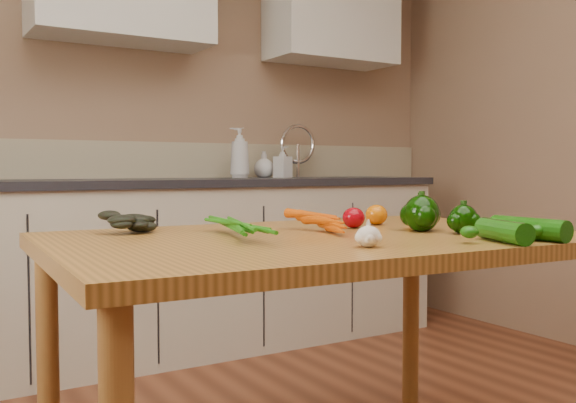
# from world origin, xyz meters

# --- Properties ---
(room) EXTENTS (4.04, 5.04, 2.64)m
(room) POSITION_xyz_m (0.00, 0.17, 1.25)
(room) COLOR brown
(room) RESTS_ON ground
(counter_run) EXTENTS (2.84, 0.64, 1.14)m
(counter_run) POSITION_xyz_m (0.21, 2.19, 0.46)
(counter_run) COLOR beige
(counter_run) RESTS_ON ground
(table) EXTENTS (1.48, 0.99, 0.77)m
(table) POSITION_xyz_m (-0.10, 0.53, 0.69)
(table) COLOR #AE7432
(table) RESTS_ON ground
(soap_bottle_a) EXTENTS (0.15, 0.15, 0.28)m
(soap_bottle_a) POSITION_xyz_m (0.54, 2.27, 1.04)
(soap_bottle_a) COLOR silver
(soap_bottle_a) RESTS_ON counter_run
(soap_bottle_b) EXTENTS (0.10, 0.10, 0.18)m
(soap_bottle_b) POSITION_xyz_m (0.81, 2.25, 0.99)
(soap_bottle_b) COLOR silver
(soap_bottle_b) RESTS_ON counter_run
(soap_bottle_c) EXTENTS (0.17, 0.17, 0.15)m
(soap_bottle_c) POSITION_xyz_m (0.74, 2.35, 0.98)
(soap_bottle_c) COLOR silver
(soap_bottle_c) RESTS_ON counter_run
(carrot_bunch) EXTENTS (0.28, 0.22, 0.07)m
(carrot_bunch) POSITION_xyz_m (-0.14, 0.59, 0.81)
(carrot_bunch) COLOR #DB5005
(carrot_bunch) RESTS_ON table
(leafy_greens) EXTENTS (0.21, 0.19, 0.10)m
(leafy_greens) POSITION_xyz_m (-0.53, 0.85, 0.82)
(leafy_greens) COLOR black
(leafy_greens) RESTS_ON table
(garlic_bulb) EXTENTS (0.06, 0.06, 0.05)m
(garlic_bulb) POSITION_xyz_m (-0.16, 0.24, 0.80)
(garlic_bulb) COLOR white
(garlic_bulb) RESTS_ON table
(pepper_a) EXTENTS (0.10, 0.10, 0.10)m
(pepper_a) POSITION_xyz_m (0.21, 0.46, 0.82)
(pepper_a) COLOR black
(pepper_a) RESTS_ON table
(pepper_b) EXTENTS (0.10, 0.10, 0.10)m
(pepper_b) POSITION_xyz_m (0.25, 0.50, 0.82)
(pepper_b) COLOR black
(pepper_b) RESTS_ON table
(pepper_c) EXTENTS (0.08, 0.08, 0.08)m
(pepper_c) POSITION_xyz_m (0.26, 0.34, 0.81)
(pepper_c) COLOR black
(pepper_c) RESTS_ON table
(tomato_a) EXTENTS (0.07, 0.07, 0.06)m
(tomato_a) POSITION_xyz_m (0.10, 0.64, 0.80)
(tomato_a) COLOR #99020D
(tomato_a) RESTS_ON table
(tomato_b) EXTENTS (0.07, 0.07, 0.07)m
(tomato_b) POSITION_xyz_m (0.23, 0.69, 0.80)
(tomato_b) COLOR #D96605
(tomato_b) RESTS_ON table
(tomato_c) EXTENTS (0.07, 0.07, 0.06)m
(tomato_c) POSITION_xyz_m (0.36, 0.65, 0.80)
(tomato_c) COLOR #D96605
(tomato_c) RESTS_ON table
(zucchini_a) EXTENTS (0.06, 0.22, 0.06)m
(zucchini_a) POSITION_xyz_m (0.30, 0.15, 0.80)
(zucchini_a) COLOR #0F4C08
(zucchini_a) RESTS_ON table
(zucchini_b) EXTENTS (0.11, 0.19, 0.06)m
(zucchini_b) POSITION_xyz_m (0.19, 0.14, 0.80)
(zucchini_b) COLOR #0F4C08
(zucchini_b) RESTS_ON table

